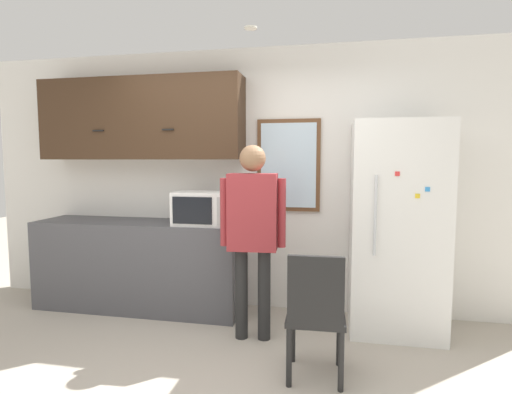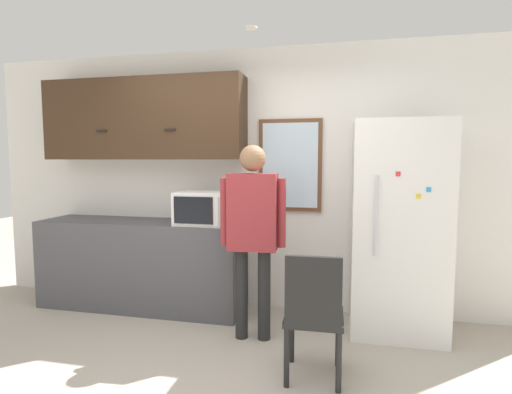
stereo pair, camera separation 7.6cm
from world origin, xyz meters
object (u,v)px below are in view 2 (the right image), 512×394
at_px(chair, 314,311).
at_px(refrigerator, 398,228).
at_px(person, 253,222).
at_px(microwave, 205,208).

bearing_deg(chair, refrigerator, -124.95).
xyz_separation_m(person, chair, (0.57, -0.58, -0.52)).
distance_m(person, chair, 0.97).
bearing_deg(person, refrigerator, 15.19).
height_order(refrigerator, chair, refrigerator).
bearing_deg(refrigerator, microwave, -179.64).
distance_m(refrigerator, chair, 1.29).
height_order(person, chair, person).
relative_size(microwave, person, 0.33).
height_order(person, refrigerator, refrigerator).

